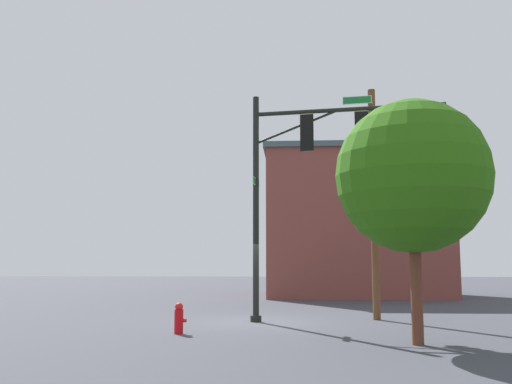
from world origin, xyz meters
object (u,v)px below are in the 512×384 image
Objects in this scene: signal_pole_assembly at (326,154)px; tree_near at (413,176)px; utility_pole at (374,197)px; fire_hydrant at (179,318)px; brick_building at (353,224)px.

signal_pole_assembly reaches higher than tree_near.
utility_pole is 8.12m from fire_hydrant.
fire_hydrant is 0.14× the size of tree_near.
utility_pole is 9.57× the size of fire_hydrant.
signal_pole_assembly is 2.45m from utility_pole.
signal_pole_assembly is 15.47m from brick_building.
brick_building is (0.70, 19.86, 0.19)m from tree_near.
signal_pole_assembly is at bearing 110.88° from tree_near.
tree_near is at bearing -16.00° from fire_hydrant.
tree_near is 0.57× the size of brick_building.
utility_pole is at bearing 35.96° from signal_pole_assembly.
signal_pole_assembly reaches higher than fire_hydrant.
signal_pole_assembly is 0.73× the size of brick_building.
fire_hydrant is (-5.90, -4.16, -3.72)m from utility_pole.
tree_near is (0.08, -5.87, -0.16)m from utility_pole.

